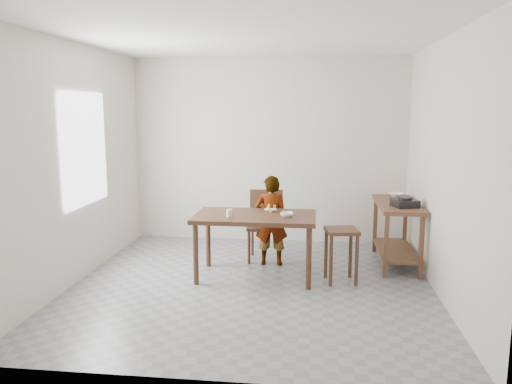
# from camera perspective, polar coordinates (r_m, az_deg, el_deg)

# --- Properties ---
(floor) EXTENTS (4.00, 4.00, 0.04)m
(floor) POSITION_cam_1_polar(r_m,az_deg,el_deg) (5.70, -0.48, -10.83)
(floor) COLOR gray
(floor) RESTS_ON ground
(ceiling) EXTENTS (4.00, 4.00, 0.04)m
(ceiling) POSITION_cam_1_polar(r_m,az_deg,el_deg) (5.40, -0.52, 17.57)
(ceiling) COLOR white
(ceiling) RESTS_ON wall_back
(wall_back) EXTENTS (4.00, 0.04, 2.70)m
(wall_back) POSITION_cam_1_polar(r_m,az_deg,el_deg) (7.38, 1.48, 4.77)
(wall_back) COLOR beige
(wall_back) RESTS_ON ground
(wall_front) EXTENTS (4.00, 0.04, 2.70)m
(wall_front) POSITION_cam_1_polar(r_m,az_deg,el_deg) (3.41, -4.78, -0.93)
(wall_front) COLOR beige
(wall_front) RESTS_ON ground
(wall_left) EXTENTS (0.04, 4.00, 2.70)m
(wall_left) POSITION_cam_1_polar(r_m,az_deg,el_deg) (5.98, -20.11, 3.05)
(wall_left) COLOR beige
(wall_left) RESTS_ON ground
(wall_right) EXTENTS (0.04, 4.00, 2.70)m
(wall_right) POSITION_cam_1_polar(r_m,az_deg,el_deg) (5.51, 20.86, 2.49)
(wall_right) COLOR beige
(wall_right) RESTS_ON ground
(window_pane) EXTENTS (0.02, 1.10, 1.30)m
(window_pane) POSITION_cam_1_polar(r_m,az_deg,el_deg) (6.12, -18.93, 4.67)
(window_pane) COLOR white
(window_pane) RESTS_ON wall_left
(dining_table) EXTENTS (1.40, 0.80, 0.75)m
(dining_table) POSITION_cam_1_polar(r_m,az_deg,el_deg) (5.86, -0.12, -6.19)
(dining_table) COLOR #402718
(dining_table) RESTS_ON floor
(prep_counter) EXTENTS (0.50, 1.20, 0.80)m
(prep_counter) POSITION_cam_1_polar(r_m,az_deg,el_deg) (6.58, 15.74, -4.59)
(prep_counter) COLOR brown
(prep_counter) RESTS_ON floor
(child) EXTENTS (0.42, 0.28, 1.14)m
(child) POSITION_cam_1_polar(r_m,az_deg,el_deg) (6.28, 1.74, -3.27)
(child) COLOR white
(child) RESTS_ON floor
(dining_chair) EXTENTS (0.44, 0.44, 0.90)m
(dining_chair) POSITION_cam_1_polar(r_m,az_deg,el_deg) (6.49, 1.03, -3.94)
(dining_chair) COLOR #402718
(dining_chair) RESTS_ON floor
(stool) EXTENTS (0.41, 0.41, 0.62)m
(stool) POSITION_cam_1_polar(r_m,az_deg,el_deg) (5.81, 9.69, -7.15)
(stool) COLOR #402718
(stool) RESTS_ON floor
(glass_tumbler) EXTENTS (0.09, 0.09, 0.09)m
(glass_tumbler) POSITION_cam_1_polar(r_m,az_deg,el_deg) (5.66, -3.06, -2.41)
(glass_tumbler) COLOR silver
(glass_tumbler) RESTS_ON dining_table
(small_bowl) EXTENTS (0.18, 0.18, 0.05)m
(small_bowl) POSITION_cam_1_polar(r_m,az_deg,el_deg) (5.68, 3.52, -2.59)
(small_bowl) COLOR white
(small_bowl) RESTS_ON dining_table
(banana) EXTENTS (0.20, 0.17, 0.06)m
(banana) POSITION_cam_1_polar(r_m,az_deg,el_deg) (5.94, 1.69, -1.98)
(banana) COLOR yellow
(banana) RESTS_ON dining_table
(serving_bowl) EXTENTS (0.25, 0.25, 0.05)m
(serving_bowl) POSITION_cam_1_polar(r_m,az_deg,el_deg) (6.91, 15.76, -0.31)
(serving_bowl) COLOR white
(serving_bowl) RESTS_ON prep_counter
(gas_burner) EXTENTS (0.33, 0.33, 0.09)m
(gas_burner) POSITION_cam_1_polar(r_m,az_deg,el_deg) (6.24, 16.65, -1.21)
(gas_burner) COLOR black
(gas_burner) RESTS_ON prep_counter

